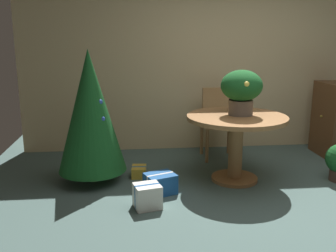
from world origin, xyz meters
The scene contains 10 objects.
ground_plane centered at (0.00, 0.00, 0.00)m, with size 6.60×6.60×0.00m, color #4C6660.
back_wall_panel centered at (0.00, 2.20, 1.30)m, with size 6.00×0.10×2.60m, color beige.
round_dining_table centered at (-0.23, 0.78, 0.59)m, with size 1.15×1.15×0.78m.
flower_vase centered at (-0.18, 0.81, 1.08)m, with size 0.47×0.47×0.52m.
wooden_chair_far centered at (-0.23, 1.71, 0.54)m, with size 0.44×0.43×0.96m.
holiday_tree centered at (-1.89, 0.92, 0.83)m, with size 0.78×0.78×1.53m.
gift_box_gold centered at (-1.35, 1.00, 0.06)m, with size 0.19×0.24×0.13m.
gift_box_blue centered at (-1.13, 0.48, 0.11)m, with size 0.38×0.35×0.22m.
gift_box_cream centered at (-1.29, 0.14, 0.12)m, with size 0.30×0.28×0.24m.
wooden_cabinet centered at (1.43, 1.59, 0.52)m, with size 0.44×0.66×1.03m.
Camera 1 is at (-1.44, -3.37, 1.66)m, focal length 40.71 mm.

